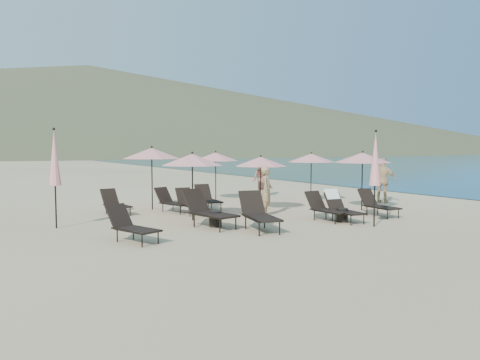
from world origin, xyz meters
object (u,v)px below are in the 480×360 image
umbrella_open_0 (192,160)px  umbrella_open_3 (152,153)px  lounger_3 (325,207)px  side_table_1 (342,215)px  beachgoer_a (267,191)px  lounger_5 (377,204)px  lounger_7 (189,202)px  lounger_8 (172,201)px  lounger_4 (342,206)px  lounger_6 (115,203)px  umbrella_closed_0 (375,159)px  lounger_0 (131,225)px  lounger_1 (208,210)px  umbrella_open_5 (311,158)px  beachgoer_b (260,179)px  lounger_9 (208,198)px  umbrella_open_2 (362,158)px  umbrella_closed_1 (55,158)px  beachgoer_c (383,180)px  side_table_0 (215,219)px  lounger_2 (258,213)px  umbrella_open_1 (261,162)px  umbrella_open_4 (216,157)px

umbrella_open_0 → umbrella_open_3: (-0.22, 3.09, 0.17)m
umbrella_open_3 → lounger_3: bearing=-54.0°
side_table_1 → beachgoer_a: beachgoer_a is taller
lounger_5 → lounger_7: lounger_5 is taller
lounger_8 → lounger_4: bearing=-68.5°
lounger_6 → umbrella_open_3: (1.52, 0.54, 1.68)m
umbrella_closed_0 → side_table_1: umbrella_closed_0 is taller
lounger_4 → side_table_1: lounger_4 is taller
lounger_0 → lounger_1: lounger_1 is taller
umbrella_open_5 → beachgoer_b: size_ratio=1.26×
lounger_9 → umbrella_open_3: size_ratio=0.69×
lounger_9 → beachgoer_a: beachgoer_a is taller
lounger_0 → umbrella_open_2: bearing=-11.5°
lounger_7 → umbrella_closed_1: umbrella_closed_1 is taller
lounger_5 → umbrella_open_3: (-5.93, 5.37, 1.67)m
lounger_4 → umbrella_closed_1: (-7.88, 3.12, 1.52)m
umbrella_open_0 → beachgoer_c: umbrella_open_0 is taller
umbrella_open_0 → umbrella_closed_0: size_ratio=0.77×
lounger_0 → side_table_0: size_ratio=3.63×
lounger_7 → side_table_1: (3.32, -4.07, -0.19)m
lounger_2 → side_table_1: size_ratio=4.52×
side_table_0 → side_table_1: (3.78, -1.18, -0.01)m
umbrella_open_1 → beachgoer_c: 5.86m
umbrella_open_0 → umbrella_open_2: bearing=-8.9°
beachgoer_b → lounger_9: bearing=-56.7°
umbrella_open_5 → umbrella_closed_0: (-2.23, -5.65, 0.09)m
lounger_3 → lounger_5: 2.14m
umbrella_closed_1 → beachgoer_a: 6.69m
umbrella_open_4 → umbrella_closed_1: size_ratio=0.75×
lounger_6 → lounger_9: bearing=-15.0°
lounger_3 → lounger_7: 4.71m
umbrella_open_2 → lounger_0: bearing=-171.6°
umbrella_closed_1 → umbrella_open_4: bearing=28.4°
lounger_4 → lounger_8: size_ratio=1.01×
umbrella_closed_0 → side_table_0: size_ratio=6.24×
lounger_0 → umbrella_open_0: umbrella_open_0 is taller
umbrella_closed_1 → beachgoer_c: (12.68, -0.37, -1.05)m
lounger_1 → lounger_3: bearing=-23.6°
beachgoer_b → lounger_2: bearing=-33.9°
umbrella_open_5 → side_table_1: umbrella_open_5 is taller
lounger_1 → side_table_0: size_ratio=4.35×
lounger_1 → umbrella_open_4: umbrella_open_4 is taller
lounger_4 → side_table_1: bearing=-117.4°
lounger_3 → umbrella_open_4: (-0.45, 6.61, 1.48)m
umbrella_closed_0 → beachgoer_c: size_ratio=1.50×
side_table_0 → beachgoer_c: (8.66, 1.70, 0.71)m
umbrella_open_0 → lounger_2: bearing=-71.3°
lounger_0 → umbrella_open_0: (2.69, 2.31, 1.50)m
beachgoer_c → umbrella_closed_0: bearing=100.9°
lounger_3 → side_table_0: (-3.51, 0.71, -0.19)m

